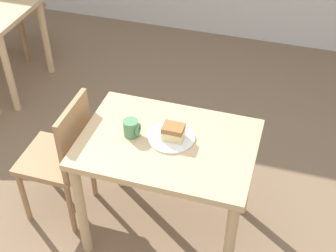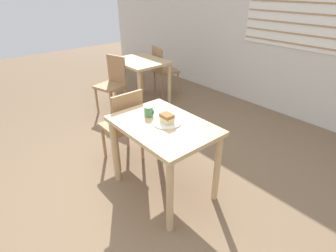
% 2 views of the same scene
% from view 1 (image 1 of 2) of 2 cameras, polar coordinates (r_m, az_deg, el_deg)
% --- Properties ---
extents(dining_table_near, '(0.97, 0.68, 0.77)m').
position_cam_1_polar(dining_table_near, '(2.65, -0.05, -3.96)').
color(dining_table_near, tan).
rests_on(dining_table_near, ground_plane).
extents(chair_near_window, '(0.39, 0.39, 0.90)m').
position_cam_1_polar(chair_near_window, '(2.95, -12.80, -3.50)').
color(chair_near_window, '#9E754C').
rests_on(chair_near_window, ground_plane).
extents(chair_far_opposite, '(0.46, 0.46, 0.90)m').
position_cam_1_polar(chair_far_opposite, '(4.82, -18.55, 13.65)').
color(chair_far_opposite, '#9E754C').
rests_on(chair_far_opposite, ground_plane).
extents(plate, '(0.26, 0.26, 0.01)m').
position_cam_1_polar(plate, '(2.58, 0.39, -1.38)').
color(plate, white).
rests_on(plate, dining_table_near).
extents(cake_slice, '(0.12, 0.09, 0.08)m').
position_cam_1_polar(cake_slice, '(2.53, 0.66, -0.74)').
color(cake_slice, '#E5CC89').
rests_on(cake_slice, plate).
extents(coffee_mug, '(0.09, 0.08, 0.10)m').
position_cam_1_polar(coffee_mug, '(2.57, -4.46, -0.27)').
color(coffee_mug, '#4C8456').
rests_on(coffee_mug, dining_table_near).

